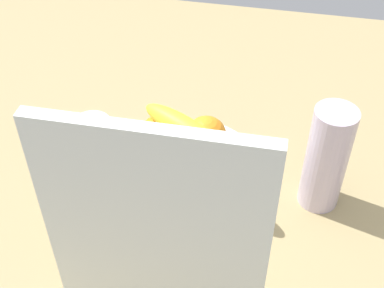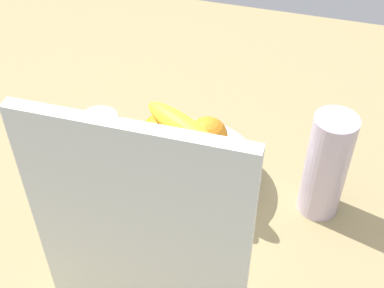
% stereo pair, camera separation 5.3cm
% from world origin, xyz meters
% --- Properties ---
extents(ground_plane, '(1.80, 1.40, 0.03)m').
position_xyz_m(ground_plane, '(0.00, 0.00, -0.01)').
color(ground_plane, '#9F8B5E').
extents(fruit_bowl, '(0.23, 0.23, 0.06)m').
position_xyz_m(fruit_bowl, '(-0.01, -0.01, 0.03)').
color(fruit_bowl, silver).
rests_on(fruit_bowl, ground_plane).
extents(orange_front_left, '(0.07, 0.07, 0.07)m').
position_xyz_m(orange_front_left, '(-0.02, -0.04, 0.09)').
color(orange_front_left, orange).
rests_on(orange_front_left, fruit_bowl).
extents(orange_front_right, '(0.07, 0.07, 0.07)m').
position_xyz_m(orange_front_right, '(0.06, -0.02, 0.09)').
color(orange_front_right, orange).
rests_on(orange_front_right, fruit_bowl).
extents(orange_center, '(0.07, 0.07, 0.07)m').
position_xyz_m(orange_center, '(-0.03, 0.04, 0.09)').
color(orange_center, orange).
rests_on(orange_center, fruit_bowl).
extents(banana_bunch, '(0.17, 0.18, 0.11)m').
position_xyz_m(banana_bunch, '(0.01, 0.01, 0.11)').
color(banana_bunch, yellow).
rests_on(banana_bunch, fruit_bowl).
extents(cutting_board, '(0.28, 0.02, 0.36)m').
position_xyz_m(cutting_board, '(-0.02, 0.26, 0.18)').
color(cutting_board, silver).
rests_on(cutting_board, ground_plane).
extents(thermos_tumbler, '(0.07, 0.07, 0.20)m').
position_xyz_m(thermos_tumbler, '(-0.23, -0.01, 0.10)').
color(thermos_tumbler, '#C1AFC5').
rests_on(thermos_tumbler, ground_plane).
extents(jar_lid, '(0.08, 0.08, 0.01)m').
position_xyz_m(jar_lid, '(0.23, -0.12, 0.01)').
color(jar_lid, white).
rests_on(jar_lid, ground_plane).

